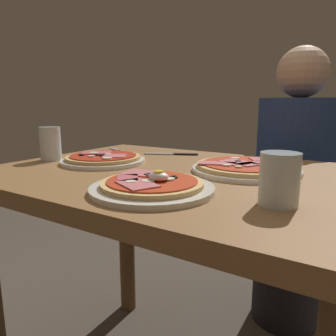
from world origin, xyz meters
TOP-DOWN VIEW (x-y plane):
  - dining_table at (0.00, 0.00)m, footprint 1.02×0.75m
  - pizza_foreground at (0.07, -0.21)m, footprint 0.27×0.27m
  - pizza_across_left at (-0.26, -0.02)m, footprint 0.26×0.26m
  - pizza_across_right at (0.17, 0.09)m, footprint 0.29×0.29m
  - water_glass_near at (-0.44, -0.07)m, footprint 0.07×0.07m
  - water_glass_far at (0.32, -0.17)m, footprint 0.07×0.07m
  - fork at (-0.39, 0.21)m, footprint 0.15×0.07m
  - knife at (-0.15, 0.24)m, footprint 0.19×0.10m
  - diner_person at (0.20, 0.64)m, footprint 0.32×0.32m

SIDE VIEW (x-z plane):
  - diner_person at x=0.20m, z-range -0.03..1.15m
  - dining_table at x=0.00m, z-range 0.24..1.02m
  - fork at x=-0.39m, z-range 0.78..0.78m
  - knife at x=-0.15m, z-range 0.78..0.78m
  - pizza_across_left at x=-0.26m, z-range 0.77..0.80m
  - pizza_foreground at x=0.07m, z-range 0.76..0.81m
  - pizza_across_right at x=0.17m, z-range 0.77..0.80m
  - water_glass_far at x=0.32m, z-range 0.77..0.87m
  - water_glass_near at x=-0.44m, z-range 0.77..0.88m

